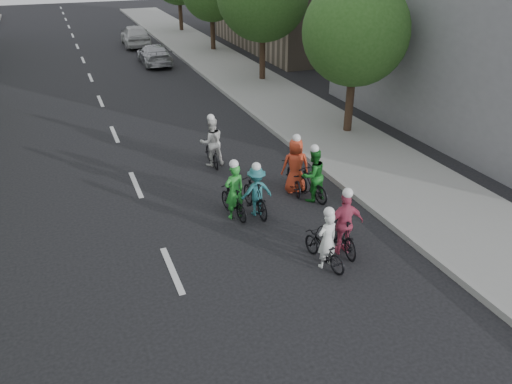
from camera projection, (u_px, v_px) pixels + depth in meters
ground at (172, 270)px, 11.90m from camera, size 120.00×120.00×0.00m
sidewalk_right at (293, 110)px, 22.80m from camera, size 4.00×80.00×0.15m
curb_right at (253, 115)px, 22.14m from camera, size 0.18×80.00×0.18m
tree_r_0 at (356, 32)px, 18.49m from camera, size 4.00×4.00×5.97m
cyclist_0 at (295, 171)px, 15.36m from camera, size 0.95×1.72×1.90m
cyclist_1 at (325, 246)px, 11.88m from camera, size 0.76×1.59×1.61m
cyclist_2 at (312, 179)px, 14.85m from camera, size 0.90×1.61×1.79m
cyclist_3 at (343, 228)px, 12.34m from camera, size 0.99×1.64×1.80m
cyclist_4 at (212, 146)px, 17.18m from camera, size 0.85×1.53×1.85m
cyclist_5 at (234, 197)px, 13.95m from camera, size 0.64×1.55×1.77m
cyclist_6 at (256, 194)px, 14.10m from camera, size 0.95×1.72×1.61m
follow_car_lead at (154, 54)px, 31.18m from camera, size 1.76×4.24×1.23m
follow_car_trail at (135, 35)px, 36.48m from camera, size 2.04×4.66×1.56m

